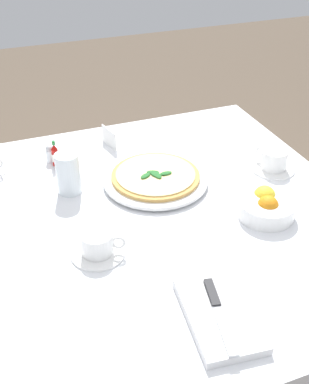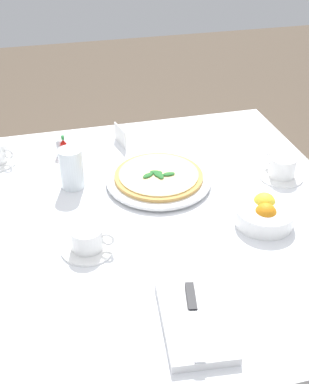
{
  "view_description": "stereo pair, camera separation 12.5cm",
  "coord_description": "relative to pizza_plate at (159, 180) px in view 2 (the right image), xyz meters",
  "views": [
    {
      "loc": [
        0.95,
        -0.36,
        1.49
      ],
      "look_at": [
        -0.07,
        0.03,
        0.75
      ],
      "focal_mm": 45.12,
      "sensor_mm": 36.0,
      "label": 1
    },
    {
      "loc": [
        0.99,
        -0.24,
        1.49
      ],
      "look_at": [
        -0.07,
        0.03,
        0.75
      ],
      "focal_mm": 45.12,
      "sensor_mm": 36.0,
      "label": 2
    }
  ],
  "objects": [
    {
      "name": "citrus_bowl",
      "position": [
        0.24,
        0.21,
        0.02
      ],
      "size": [
        0.15,
        0.15,
        0.07
      ],
      "color": "white",
      "rests_on": "dining_table"
    },
    {
      "name": "dinner_knife",
      "position": [
        0.52,
        -0.06,
        0.01
      ],
      "size": [
        0.19,
        0.06,
        0.01
      ],
      "rotation": [
        0.0,
        0.0,
        -0.2
      ],
      "color": "silver",
      "rests_on": "napkin_folded"
    },
    {
      "name": "coffee_cup_left_edge",
      "position": [
        0.24,
        -0.24,
        0.02
      ],
      "size": [
        0.13,
        0.13,
        0.06
      ],
      "color": "white",
      "rests_on": "dining_table"
    },
    {
      "name": "pizza_plate",
      "position": [
        0.0,
        0.0,
        0.0
      ],
      "size": [
        0.3,
        0.3,
        0.02
      ],
      "color": "white",
      "rests_on": "dining_table"
    },
    {
      "name": "hot_sauce_bottle",
      "position": [
        -0.2,
        -0.25,
        0.02
      ],
      "size": [
        0.02,
        0.02,
        0.08
      ],
      "color": "#B7140F",
      "rests_on": "dining_table"
    },
    {
      "name": "coffee_cup_center_back",
      "position": [
        0.06,
        0.36,
        0.02
      ],
      "size": [
        0.13,
        0.13,
        0.06
      ],
      "color": "white",
      "rests_on": "dining_table"
    },
    {
      "name": "napkin_folded",
      "position": [
        0.52,
        -0.06,
        -0.0
      ],
      "size": [
        0.23,
        0.15,
        0.02
      ],
      "rotation": [
        0.0,
        0.0,
        -0.11
      ],
      "color": "white",
      "rests_on": "dining_table"
    },
    {
      "name": "ground_plane",
      "position": [
        0.14,
        -0.06,
        -0.74
      ],
      "size": [
        8.0,
        8.0,
        0.0
      ],
      "primitive_type": "plane",
      "color": "brown"
    },
    {
      "name": "salt_shaker",
      "position": [
        -0.17,
        -0.24,
        0.01
      ],
      "size": [
        0.03,
        0.03,
        0.06
      ],
      "color": "white",
      "rests_on": "dining_table"
    },
    {
      "name": "pizza",
      "position": [
        0.0,
        -0.0,
        0.01
      ],
      "size": [
        0.25,
        0.25,
        0.02
      ],
      "color": "tan",
      "rests_on": "pizza_plate"
    },
    {
      "name": "menu_card",
      "position": [
        -0.26,
        -0.06,
        0.02
      ],
      "size": [
        0.09,
        0.02,
        0.06
      ],
      "rotation": [
        0.0,
        0.0,
        0.21
      ],
      "color": "white",
      "rests_on": "dining_table"
    },
    {
      "name": "pepper_shaker",
      "position": [
        -0.23,
        -0.26,
        0.01
      ],
      "size": [
        0.03,
        0.03,
        0.06
      ],
      "color": "white",
      "rests_on": "dining_table"
    },
    {
      "name": "dining_table",
      "position": [
        0.14,
        -0.06,
        -0.14
      ],
      "size": [
        1.1,
        1.1,
        0.73
      ],
      "color": "white",
      "rests_on": "ground_plane"
    },
    {
      "name": "water_glass_near_left",
      "position": [
        -0.04,
        -0.24,
        0.04
      ],
      "size": [
        0.07,
        0.07,
        0.12
      ],
      "color": "white",
      "rests_on": "dining_table"
    }
  ]
}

